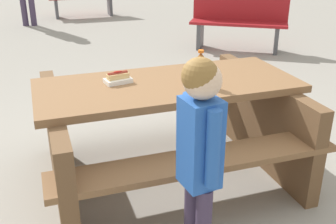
{
  "coord_description": "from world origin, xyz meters",
  "views": [
    {
      "loc": [
        1.48,
        2.2,
        1.67
      ],
      "look_at": [
        0.0,
        0.0,
        0.52
      ],
      "focal_mm": 43.36,
      "sensor_mm": 36.0,
      "label": 1
    }
  ],
  "objects_px": {
    "child_in_coat": "(200,144)",
    "park_bench_near": "(239,21)",
    "picnic_table": "(168,122)",
    "soda_bottle": "(200,69)",
    "hotdog_tray": "(118,78)"
  },
  "relations": [
    {
      "from": "picnic_table",
      "to": "hotdog_tray",
      "type": "relative_size",
      "value": 11.18
    },
    {
      "from": "park_bench_near",
      "to": "hotdog_tray",
      "type": "bearing_deg",
      "value": 35.08
    },
    {
      "from": "soda_bottle",
      "to": "park_bench_near",
      "type": "height_order",
      "value": "soda_bottle"
    },
    {
      "from": "child_in_coat",
      "to": "park_bench_near",
      "type": "distance_m",
      "value": 4.83
    },
    {
      "from": "hotdog_tray",
      "to": "child_in_coat",
      "type": "bearing_deg",
      "value": 84.45
    },
    {
      "from": "child_in_coat",
      "to": "park_bench_near",
      "type": "bearing_deg",
      "value": -135.46
    },
    {
      "from": "picnic_table",
      "to": "child_in_coat",
      "type": "height_order",
      "value": "child_in_coat"
    },
    {
      "from": "picnic_table",
      "to": "soda_bottle",
      "type": "relative_size",
      "value": 8.82
    },
    {
      "from": "picnic_table",
      "to": "park_bench_near",
      "type": "height_order",
      "value": "park_bench_near"
    },
    {
      "from": "picnic_table",
      "to": "child_in_coat",
      "type": "distance_m",
      "value": 0.99
    },
    {
      "from": "picnic_table",
      "to": "soda_bottle",
      "type": "bearing_deg",
      "value": 134.45
    },
    {
      "from": "picnic_table",
      "to": "soda_bottle",
      "type": "distance_m",
      "value": 0.47
    },
    {
      "from": "child_in_coat",
      "to": "soda_bottle",
      "type": "bearing_deg",
      "value": -128.07
    },
    {
      "from": "picnic_table",
      "to": "hotdog_tray",
      "type": "xyz_separation_m",
      "value": [
        0.29,
        -0.18,
        0.34
      ]
    },
    {
      "from": "soda_bottle",
      "to": "child_in_coat",
      "type": "height_order",
      "value": "child_in_coat"
    }
  ]
}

